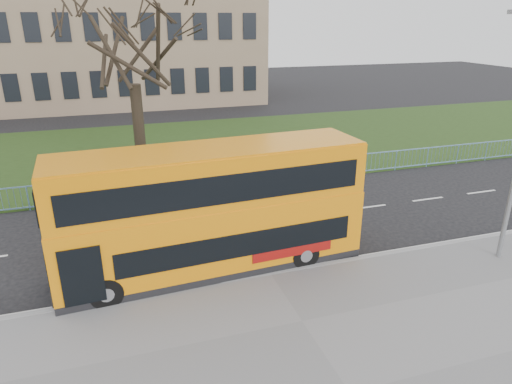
% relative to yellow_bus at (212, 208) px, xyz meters
% --- Properties ---
extents(ground, '(120.00, 120.00, 0.00)m').
position_rel_yellow_bus_xyz_m(ground, '(1.58, 0.51, -2.15)').
color(ground, black).
rests_on(ground, ground).
extents(kerb, '(80.00, 0.20, 0.14)m').
position_rel_yellow_bus_xyz_m(kerb, '(1.58, -1.04, -2.08)').
color(kerb, gray).
rests_on(kerb, ground).
extents(grass_verge, '(80.00, 15.40, 0.08)m').
position_rel_yellow_bus_xyz_m(grass_verge, '(1.58, 14.81, -2.11)').
color(grass_verge, '#243B15').
rests_on(grass_verge, ground).
extents(guard_railing, '(40.00, 0.12, 1.10)m').
position_rel_yellow_bus_xyz_m(guard_railing, '(1.58, 7.11, -1.60)').
color(guard_railing, '#6C9BC0').
rests_on(guard_railing, ground).
extents(bare_tree, '(7.63, 7.63, 10.91)m').
position_rel_yellow_bus_xyz_m(bare_tree, '(-1.42, 10.51, 3.38)').
color(bare_tree, black).
rests_on(bare_tree, grass_verge).
extents(civic_building, '(30.00, 15.00, 14.00)m').
position_rel_yellow_bus_xyz_m(civic_building, '(-3.42, 35.51, 4.85)').
color(civic_building, '#826A53').
rests_on(civic_building, ground).
extents(yellow_bus, '(9.69, 2.82, 4.01)m').
position_rel_yellow_bus_xyz_m(yellow_bus, '(0.00, 0.00, 0.00)').
color(yellow_bus, orange).
rests_on(yellow_bus, ground).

